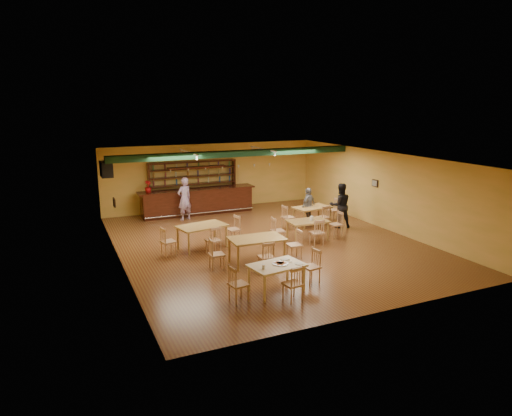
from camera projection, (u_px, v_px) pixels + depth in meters
name	position (u px, v px, depth m)	size (l,w,h in m)	color
floor	(267.00, 243.00, 16.04)	(12.00, 12.00, 0.00)	#5A2C19
ceiling_beam	(237.00, 154.00, 17.88)	(10.00, 0.30, 0.25)	black
track_rail_left	(188.00, 152.00, 17.69)	(0.05, 2.50, 0.05)	silver
track_rail_right	(263.00, 149.00, 18.95)	(0.05, 2.50, 0.05)	silver
ac_unit	(107.00, 169.00, 17.34)	(0.34, 0.70, 0.48)	silver
picture_left	(114.00, 202.00, 14.57)	(0.04, 0.34, 0.28)	black
picture_right	(375.00, 183.00, 18.07)	(0.04, 0.34, 0.28)	black
bar_counter	(198.00, 201.00, 20.11)	(5.18, 0.85, 1.13)	black
back_bar_hutch	(193.00, 186.00, 20.54)	(4.00, 0.40, 2.28)	black
poinsettia	(148.00, 187.00, 19.07)	(0.29, 0.29, 0.51)	#A10E0F
dining_table_a	(202.00, 237.00, 15.38)	(1.59, 0.96, 0.80)	olive
dining_table_b	(312.00, 216.00, 18.38)	(1.47, 0.88, 0.73)	olive
dining_table_c	(257.00, 251.00, 13.88)	(1.65, 0.99, 0.82)	olive
dining_table_d	(308.00, 230.00, 16.32)	(1.43, 0.86, 0.72)	olive
near_table	(277.00, 278.00, 11.82)	(1.39, 0.89, 0.74)	beige
pizza_tray	(280.00, 264.00, 11.78)	(0.40, 0.40, 0.01)	silver
parmesan_shaker	(264.00, 267.00, 11.42)	(0.07, 0.07, 0.11)	#EAE5C6
napkin_stack	(285.00, 260.00, 12.05)	(0.20, 0.15, 0.03)	white
pizza_server	(284.00, 262.00, 11.88)	(0.32, 0.09, 0.00)	silver
side_plate	(299.00, 264.00, 11.78)	(0.22, 0.22, 0.01)	white
patron_bar	(184.00, 199.00, 18.98)	(0.66, 0.43, 1.81)	#7E4AA1
patron_right_a	(340.00, 205.00, 17.87)	(0.86, 0.67, 1.76)	black
patron_right_b	(308.00, 206.00, 18.49)	(0.86, 0.36, 1.48)	gray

